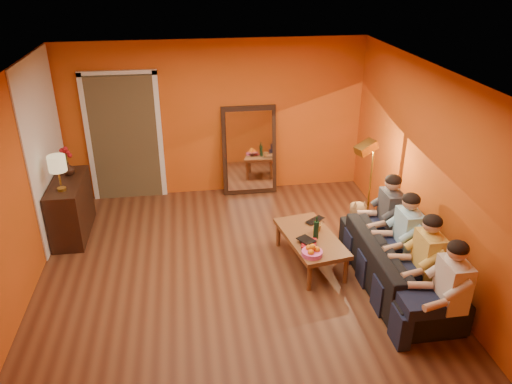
{
  "coord_description": "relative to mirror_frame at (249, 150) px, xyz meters",
  "views": [
    {
      "loc": [
        -0.5,
        -5.26,
        3.8
      ],
      "look_at": [
        0.35,
        0.5,
        1.0
      ],
      "focal_mm": 35.0,
      "sensor_mm": 36.0,
      "label": 1
    }
  ],
  "objects": [
    {
      "name": "room_shell",
      "position": [
        -0.55,
        -2.26,
        0.54
      ],
      "size": [
        5.0,
        5.5,
        2.6
      ],
      "color": "brown",
      "rests_on": "ground"
    },
    {
      "name": "white_accent",
      "position": [
        -3.04,
        -0.88,
        0.54
      ],
      "size": [
        0.02,
        1.9,
        2.58
      ],
      "primitive_type": "cube",
      "color": "white",
      "rests_on": "wall_left"
    },
    {
      "name": "doorway_recess",
      "position": [
        -2.05,
        0.2,
        0.29
      ],
      "size": [
        1.06,
        0.3,
        2.1
      ],
      "primitive_type": "cube",
      "color": "#3F2D19",
      "rests_on": "floor"
    },
    {
      "name": "door_jamb_left",
      "position": [
        -2.62,
        0.08,
        0.29
      ],
      "size": [
        0.08,
        0.06,
        2.2
      ],
      "primitive_type": "cube",
      "color": "white",
      "rests_on": "wall_back"
    },
    {
      "name": "door_jamb_right",
      "position": [
        -1.48,
        0.08,
        0.29
      ],
      "size": [
        0.08,
        0.06,
        2.2
      ],
      "primitive_type": "cube",
      "color": "white",
      "rests_on": "wall_back"
    },
    {
      "name": "door_header",
      "position": [
        -2.05,
        0.08,
        1.36
      ],
      "size": [
        1.22,
        0.06,
        0.08
      ],
      "primitive_type": "cube",
      "color": "white",
      "rests_on": "wall_back"
    },
    {
      "name": "mirror_frame",
      "position": [
        0.0,
        0.0,
        0.0
      ],
      "size": [
        0.92,
        0.27,
        1.51
      ],
      "primitive_type": "cube",
      "rotation": [
        -0.14,
        0.0,
        0.0
      ],
      "color": "black",
      "rests_on": "floor"
    },
    {
      "name": "mirror_glass",
      "position": [
        0.0,
        -0.04,
        0.0
      ],
      "size": [
        0.78,
        0.21,
        1.35
      ],
      "primitive_type": "cube",
      "rotation": [
        -0.14,
        0.0,
        0.0
      ],
      "color": "white",
      "rests_on": "mirror_frame"
    },
    {
      "name": "sideboard",
      "position": [
        -2.79,
        -1.08,
        -0.34
      ],
      "size": [
        0.44,
        1.18,
        0.85
      ],
      "primitive_type": "cube",
      "color": "black",
      "rests_on": "floor"
    },
    {
      "name": "table_lamp",
      "position": [
        -2.79,
        -1.38,
        0.34
      ],
      "size": [
        0.24,
        0.24,
        0.51
      ],
      "primitive_type": null,
      "color": "beige",
      "rests_on": "sideboard"
    },
    {
      "name": "sofa",
      "position": [
        1.45,
        -3.0,
        -0.45
      ],
      "size": [
        2.14,
        0.84,
        0.63
      ],
      "primitive_type": "imported",
      "rotation": [
        0.0,
        0.0,
        1.57
      ],
      "color": "black",
      "rests_on": "floor"
    },
    {
      "name": "coffee_table",
      "position": [
        0.5,
        -2.38,
        -0.55
      ],
      "size": [
        0.82,
        1.31,
        0.42
      ],
      "primitive_type": null,
      "rotation": [
        0.0,
        0.0,
        0.17
      ],
      "color": "brown",
      "rests_on": "floor"
    },
    {
      "name": "floor_lamp",
      "position": [
        1.51,
        -1.73,
        -0.04
      ],
      "size": [
        0.36,
        0.33,
        1.44
      ],
      "primitive_type": null,
      "rotation": [
        0.0,
        0.0,
        0.34
      ],
      "color": "gold",
      "rests_on": "floor"
    },
    {
      "name": "dog",
      "position": [
        1.29,
        -2.17,
        -0.4
      ],
      "size": [
        0.57,
        0.7,
        0.72
      ],
      "primitive_type": null,
      "rotation": [
        0.0,
        0.0,
        -0.32
      ],
      "color": "#9B6546",
      "rests_on": "floor"
    },
    {
      "name": "person_far_left",
      "position": [
        1.58,
        -4.0,
        -0.15
      ],
      "size": [
        0.7,
        0.44,
        1.22
      ],
      "primitive_type": null,
      "color": "beige",
      "rests_on": "sofa"
    },
    {
      "name": "person_mid_left",
      "position": [
        1.58,
        -3.45,
        -0.15
      ],
      "size": [
        0.7,
        0.44,
        1.22
      ],
      "primitive_type": null,
      "color": "gold",
      "rests_on": "sofa"
    },
    {
      "name": "person_mid_right",
      "position": [
        1.58,
        -2.9,
        -0.15
      ],
      "size": [
        0.7,
        0.44,
        1.22
      ],
      "primitive_type": null,
      "color": "#96CDE8",
      "rests_on": "sofa"
    },
    {
      "name": "person_far_right",
      "position": [
        1.58,
        -2.35,
        -0.15
      ],
      "size": [
        0.7,
        0.44,
        1.22
      ],
      "primitive_type": null,
      "color": "#35353A",
      "rests_on": "sofa"
    },
    {
      "name": "fruit_bowl",
      "position": [
        0.4,
        -2.83,
        -0.26
      ],
      "size": [
        0.26,
        0.26,
        0.16
      ],
      "primitive_type": null,
      "color": "#E751A5",
      "rests_on": "coffee_table"
    },
    {
      "name": "wine_bottle",
      "position": [
        0.55,
        -2.43,
        -0.18
      ],
      "size": [
        0.07,
        0.07,
        0.31
      ],
      "primitive_type": "cylinder",
      "color": "black",
      "rests_on": "coffee_table"
    },
    {
      "name": "tumbler",
      "position": [
        0.62,
        -2.26,
        -0.29
      ],
      "size": [
        0.13,
        0.13,
        0.1
      ],
      "primitive_type": "imported",
      "rotation": [
        0.0,
        0.0,
        0.2
      ],
      "color": "#B27F3F",
      "rests_on": "coffee_table"
    },
    {
      "name": "laptop",
      "position": [
        0.68,
        -2.03,
        -0.33
      ],
      "size": [
        0.36,
        0.33,
        0.02
      ],
      "primitive_type": "imported",
      "rotation": [
        0.0,
        0.0,
        0.61
      ],
      "color": "black",
      "rests_on": "coffee_table"
    },
    {
      "name": "book_lower",
      "position": [
        0.32,
        -2.58,
        -0.33
      ],
      "size": [
        0.19,
        0.24,
        0.02
      ],
      "primitive_type": "imported",
      "rotation": [
        0.0,
        0.0,
        0.06
      ],
      "color": "black",
      "rests_on": "coffee_table"
    },
    {
      "name": "book_mid",
      "position": [
        0.33,
        -2.57,
        -0.31
      ],
      "size": [
        0.25,
        0.29,
        0.02
      ],
      "primitive_type": "imported",
      "rotation": [
        0.0,
        0.0,
        -0.29
      ],
      "color": "maroon",
      "rests_on": "book_lower"
    },
    {
      "name": "book_upper",
      "position": [
        0.32,
        -2.59,
        -0.29
      ],
      "size": [
        0.25,
        0.27,
        0.02
      ],
      "primitive_type": "imported",
      "rotation": [
        0.0,
        0.0,
        0.51
      ],
      "color": "black",
      "rests_on": "book_mid"
    },
    {
      "name": "vase",
      "position": [
        -2.79,
        -0.83,
        0.19
      ],
      "size": [
        0.19,
        0.19,
        0.19
      ],
      "primitive_type": "imported",
      "color": "black",
      "rests_on": "sideboard"
    },
    {
      "name": "flowers",
      "position": [
        -2.79,
        -0.83,
        0.43
      ],
      "size": [
        0.17,
        0.17,
        0.45
      ],
      "primitive_type": null,
      "color": "maroon",
      "rests_on": "vase"
    }
  ]
}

